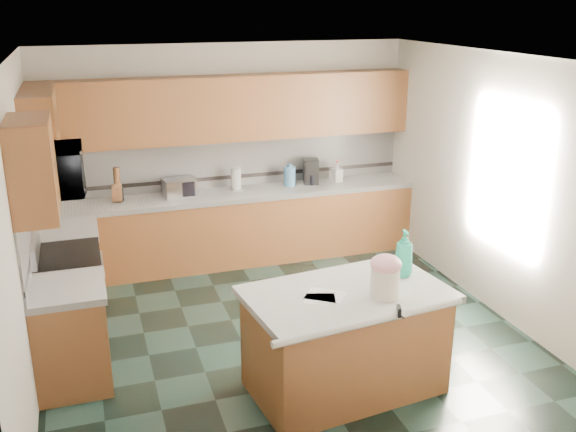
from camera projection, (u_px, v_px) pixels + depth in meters
name	position (u px, v px, depth m)	size (l,w,h in m)	color
floor	(285.00, 333.00, 6.45)	(4.60, 4.60, 0.00)	black
ceiling	(284.00, 58.00, 5.58)	(4.60, 4.60, 0.00)	white
wall_back	(228.00, 153.00, 8.10)	(4.60, 0.04, 2.70)	silver
wall_front	(400.00, 316.00, 3.92)	(4.60, 0.04, 2.70)	silver
wall_left	(19.00, 232.00, 5.33)	(0.04, 4.60, 2.70)	silver
wall_right	(496.00, 185.00, 6.70)	(0.04, 4.60, 2.70)	silver
back_base_cab	(236.00, 229.00, 8.11)	(4.60, 0.60, 0.86)	#4E2E14
back_countertop	(235.00, 194.00, 7.96)	(4.60, 0.64, 0.06)	white
back_upper_cab	(230.00, 108.00, 7.75)	(4.60, 0.33, 0.78)	#4E2E14
back_backsplash	(229.00, 162.00, 8.11)	(4.60, 0.02, 0.63)	silver
back_accent_band	(230.00, 177.00, 8.17)	(4.60, 0.01, 0.05)	black
left_base_cab_rear	(71.00, 270.00, 6.88)	(0.60, 0.82, 0.86)	#4E2E14
left_counter_rear	(66.00, 230.00, 6.74)	(0.64, 0.82, 0.06)	white
left_base_cab_front	(72.00, 338.00, 5.51)	(0.60, 0.72, 0.86)	#4E2E14
left_counter_front	(66.00, 289.00, 5.36)	(0.64, 0.72, 0.06)	white
left_backsplash	(29.00, 224.00, 5.87)	(0.02, 2.30, 0.63)	silver
left_accent_band	(32.00, 244.00, 5.94)	(0.01, 2.30, 0.05)	black
left_upper_cab_rear	(41.00, 129.00, 6.48)	(0.33, 1.09, 0.78)	#4E2E14
left_upper_cab_front	(32.00, 169.00, 4.98)	(0.33, 0.72, 0.78)	#4E2E14
range_body	(71.00, 300.00, 6.17)	(0.60, 0.76, 0.88)	#B7B7BC
range_oven_door	(103.00, 300.00, 6.27)	(0.02, 0.68, 0.55)	black
range_cooktop	(66.00, 256.00, 6.02)	(0.62, 0.78, 0.04)	black
range_handle	(102.00, 264.00, 6.15)	(0.02, 0.02, 0.66)	#B7B7BC
range_backguard	(35.00, 247.00, 5.91)	(0.06, 0.76, 0.18)	#B7B7BC
microwave	(55.00, 170.00, 5.75)	(0.73, 0.50, 0.41)	#B7B7BC
island_base	(345.00, 344.00, 5.41)	(1.55, 0.89, 0.86)	#4E2E14
island_top	(347.00, 294.00, 5.26)	(1.65, 0.99, 0.06)	white
island_bullnose	(373.00, 321.00, 4.82)	(0.06, 0.06, 1.65)	white
treat_jar	(385.00, 283.00, 5.12)	(0.23, 0.23, 0.24)	white
treat_jar_lid	(386.00, 264.00, 5.07)	(0.25, 0.25, 0.16)	pink
treat_jar_knob	(386.00, 258.00, 5.05)	(0.03, 0.03, 0.08)	tan
treat_jar_knob_end_l	(381.00, 259.00, 5.04)	(0.04, 0.04, 0.04)	tan
treat_jar_knob_end_r	(391.00, 258.00, 5.06)	(0.04, 0.04, 0.04)	tan
soap_bottle_island	(404.00, 253.00, 5.48)	(0.16, 0.16, 0.41)	#1C9C7D
paper_sheet_a	(320.00, 298.00, 5.12)	(0.25, 0.19, 0.00)	white
paper_sheet_b	(325.00, 295.00, 5.17)	(0.31, 0.23, 0.00)	white
clamp_body	(399.00, 311.00, 4.89)	(0.03, 0.09, 0.08)	black
clamp_handle	(402.00, 317.00, 4.85)	(0.01, 0.01, 0.06)	black
knife_block	(117.00, 193.00, 7.55)	(0.11, 0.09, 0.21)	#472814
utensil_crock	(118.00, 194.00, 7.59)	(0.13, 0.13, 0.16)	black
utensil_bundle	(117.00, 178.00, 7.52)	(0.08, 0.08, 0.24)	#472814
toaster_oven	(179.00, 187.00, 7.76)	(0.38, 0.26, 0.22)	#B7B7BC
toaster_oven_door	(181.00, 190.00, 7.65)	(0.34, 0.01, 0.18)	black
paper_towel	(236.00, 179.00, 8.01)	(0.12, 0.12, 0.28)	white
paper_towel_base	(236.00, 189.00, 8.05)	(0.19, 0.19, 0.01)	#B7B7BC
water_jug	(290.00, 176.00, 8.18)	(0.15, 0.15, 0.25)	teal
water_jug_neck	(290.00, 166.00, 8.14)	(0.07, 0.07, 0.04)	teal
coffee_maker	(311.00, 171.00, 8.27)	(0.19, 0.21, 0.32)	black
coffee_carafe	(312.00, 179.00, 8.26)	(0.13, 0.13, 0.13)	black
soap_bottle_back	(337.00, 172.00, 8.36)	(0.12, 0.12, 0.26)	white
soap_back_cap	(337.00, 161.00, 8.31)	(0.02, 0.02, 0.03)	red
window_light_proxy	(506.00, 176.00, 6.46)	(0.02, 1.40, 1.10)	white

